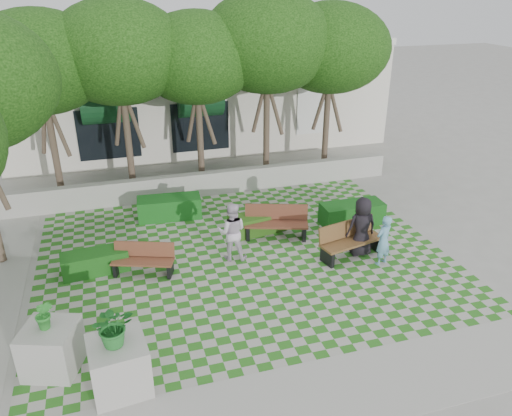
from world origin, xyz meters
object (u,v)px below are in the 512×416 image
object	(u,v)px
planter_front	(118,356)
person_dark	(362,227)
hedge_east	(352,213)
person_blue	(383,240)
planter_back	(51,346)
hedge_midleft	(169,208)
person_white	(232,232)
hedge_west	(95,262)
bench_west	(143,260)
bench_mid	(276,223)
hedge_midright	(258,223)
bench_east	(350,240)

from	to	relation	value
planter_front	person_dark	distance (m)	8.10
hedge_east	person_blue	size ratio (longest dim) A/B	1.38
hedge_east	planter_back	size ratio (longest dim) A/B	1.21
hedge_midleft	person_white	size ratio (longest dim) A/B	1.20
hedge_west	person_blue	bearing A→B (deg)	-13.75
hedge_midleft	planter_front	size ratio (longest dim) A/B	1.08
bench_west	hedge_midleft	world-z (taller)	bench_west
bench_mid	hedge_midright	xyz separation A→B (m)	(-0.47, 0.51, -0.19)
hedge_midright	person_dark	bearing A→B (deg)	-41.85
bench_east	planter_front	bearing A→B (deg)	-165.66
bench_mid	bench_west	world-z (taller)	bench_mid
hedge_midright	person_white	distance (m)	1.97
hedge_midleft	person_dark	bearing A→B (deg)	-39.32
bench_east	hedge_west	distance (m)	7.52
bench_east	bench_west	xyz separation A→B (m)	(-6.08, 0.78, -0.08)
hedge_west	planter_front	size ratio (longest dim) A/B	0.91
hedge_midleft	person_white	bearing A→B (deg)	-67.43
bench_west	hedge_west	size ratio (longest dim) A/B	1.00
bench_east	planter_back	size ratio (longest dim) A/B	1.20
hedge_midleft	bench_east	bearing A→B (deg)	-41.14
planter_back	person_blue	bearing A→B (deg)	11.63
bench_mid	person_blue	bearing A→B (deg)	-27.09
hedge_midleft	bench_west	bearing A→B (deg)	-109.28
bench_mid	hedge_west	distance (m)	5.68
bench_east	hedge_midright	xyz separation A→B (m)	(-2.23, 2.28, -0.19)
bench_mid	person_white	world-z (taller)	person_white
person_dark	person_blue	bearing A→B (deg)	118.10
hedge_midright	planter_back	size ratio (longest dim) A/B	1.04
bench_west	person_blue	xyz separation A→B (m)	(6.76, -1.49, 0.34)
hedge_midleft	hedge_midright	bearing A→B (deg)	-36.66
person_dark	person_white	size ratio (longest dim) A/B	1.03
hedge_east	hedge_midleft	xyz separation A→B (m)	(-5.92, 2.29, 0.01)
hedge_east	hedge_west	distance (m)	8.49
planter_front	planter_back	distance (m)	1.70
bench_west	person_dark	world-z (taller)	person_dark
bench_mid	hedge_east	bearing A→B (deg)	22.30
hedge_midright	planter_front	xyz separation A→B (m)	(-4.72, -5.84, 0.49)
person_white	hedge_east	bearing A→B (deg)	-148.84
person_blue	person_dark	bearing A→B (deg)	-86.31
bench_east	hedge_midright	distance (m)	3.19
bench_west	hedge_east	xyz separation A→B (m)	(7.13, 1.18, -0.06)
hedge_east	planter_front	world-z (taller)	planter_front
bench_east	person_dark	xyz separation A→B (m)	(0.34, -0.01, 0.41)
hedge_east	person_white	distance (m)	4.67
bench_east	bench_west	size ratio (longest dim) A/B	1.17
person_white	bench_mid	bearing A→B (deg)	-134.31
person_blue	bench_east	bearing A→B (deg)	-68.73
bench_east	person_white	bearing A→B (deg)	153.21
person_white	hedge_west	bearing A→B (deg)	11.70
bench_west	hedge_midright	bearing A→B (deg)	41.49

